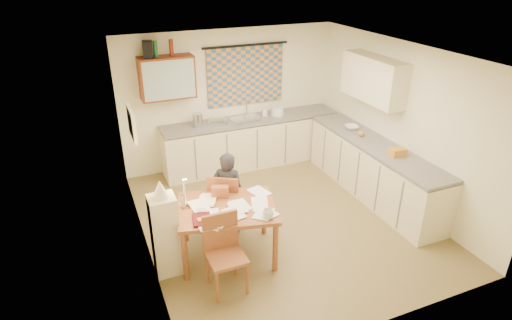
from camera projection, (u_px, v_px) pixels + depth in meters
name	position (u px, v px, depth m)	size (l,w,h in m)	color
floor	(282.00, 219.00, 6.51)	(4.00, 4.50, 0.02)	brown
ceiling	(287.00, 53.00, 5.42)	(4.00, 4.50, 0.02)	white
wall_back	(230.00, 99.00, 7.84)	(4.00, 0.02, 2.50)	#F5EFC6
wall_front	(388.00, 230.00, 4.08)	(4.00, 0.02, 2.50)	#F5EFC6
wall_left	(138.00, 169.00, 5.26)	(0.02, 4.50, 2.50)	#F5EFC6
wall_right	(400.00, 124.00, 6.66)	(0.02, 4.50, 2.50)	#F5EFC6
window_blind	(246.00, 76.00, 7.74)	(1.45, 0.03, 1.05)	#34597E
curtain_rod	(246.00, 45.00, 7.49)	(0.04, 0.04, 1.60)	black
wall_cabinet	(167.00, 78.00, 7.05)	(0.90, 0.34, 0.70)	#5E220D
wall_cabinet_glass	(169.00, 80.00, 6.91)	(0.84, 0.02, 0.64)	#99B2A5
upper_cabinet_right	(373.00, 79.00, 6.80)	(0.34, 1.30, 0.70)	beige
framed_print	(132.00, 123.00, 5.41)	(0.04, 0.50, 0.40)	beige
print_canvas	(134.00, 123.00, 5.42)	(0.01, 0.42, 0.32)	white
counter_back	(251.00, 142.00, 8.03)	(3.30, 0.62, 0.92)	beige
counter_right	(373.00, 170.00, 6.99)	(0.62, 2.95, 0.92)	beige
stove	(422.00, 204.00, 6.05)	(0.58, 0.58, 0.90)	white
sink	(246.00, 121.00, 7.81)	(0.55, 0.45, 0.10)	silver
tap	(247.00, 109.00, 7.91)	(0.03, 0.03, 0.28)	silver
dish_rack	(218.00, 122.00, 7.60)	(0.35, 0.30, 0.06)	silver
kettle	(197.00, 120.00, 7.43)	(0.18, 0.18, 0.24)	silver
mixing_bowl	(277.00, 111.00, 7.98)	(0.24, 0.24, 0.16)	white
soap_bottle	(265.00, 111.00, 7.93)	(0.10, 0.10, 0.18)	white
bowl	(351.00, 127.00, 7.36)	(0.29, 0.29, 0.06)	white
orange_bag	(398.00, 152.00, 6.36)	(0.22, 0.16, 0.12)	#C48627
fruit_orange	(361.00, 134.00, 7.04)	(0.10, 0.10, 0.10)	#C48627
speaker	(148.00, 49.00, 6.75)	(0.16, 0.20, 0.26)	black
bottle_green	(155.00, 49.00, 6.80)	(0.07, 0.07, 0.26)	#195926
bottle_brown	(171.00, 48.00, 6.88)	(0.07, 0.07, 0.26)	#5E220D
dining_table	(228.00, 231.00, 5.57)	(1.41, 1.20, 0.75)	brown
chair_far	(226.00, 213.00, 6.12)	(0.59, 0.59, 0.95)	brown
chair_near	(226.00, 268.00, 5.05)	(0.43, 0.43, 0.95)	brown
person	(228.00, 193.00, 5.98)	(0.54, 0.50, 1.24)	black
shelf_stand	(165.00, 235.00, 5.21)	(0.32, 0.30, 1.08)	beige
lampshade	(160.00, 189.00, 4.93)	(0.20, 0.20, 0.22)	beige
letter_rack	(220.00, 192.00, 5.59)	(0.22, 0.10, 0.16)	brown
mug	(268.00, 214.00, 5.16)	(0.18, 0.18, 0.11)	white
magazine	(193.00, 220.00, 5.10)	(0.27, 0.32, 0.03)	maroon
book	(197.00, 211.00, 5.30)	(0.23, 0.27, 0.02)	#C48627
orange_box	(202.00, 220.00, 5.10)	(0.12, 0.08, 0.04)	#C48627
eyeglasses	(239.00, 217.00, 5.18)	(0.13, 0.04, 0.02)	black
candle_holder	(184.00, 201.00, 5.35)	(0.06, 0.06, 0.18)	silver
candle	(184.00, 187.00, 5.27)	(0.02, 0.02, 0.22)	white
candle_flame	(186.00, 179.00, 5.20)	(0.02, 0.02, 0.02)	#FFCC66
papers	(229.00, 209.00, 5.33)	(1.13, 0.93, 0.03)	white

